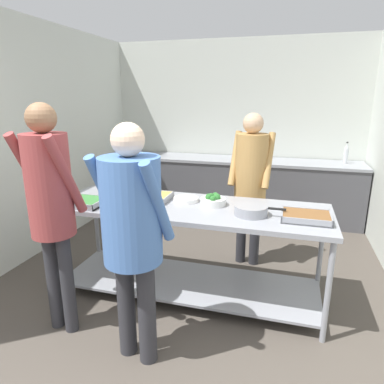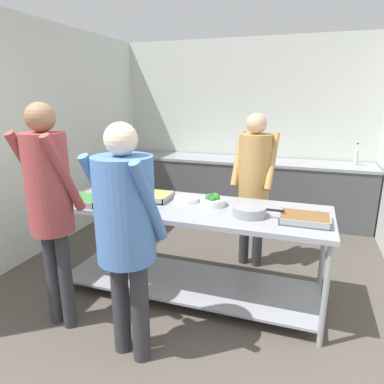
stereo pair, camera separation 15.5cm
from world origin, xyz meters
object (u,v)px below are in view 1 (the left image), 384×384
Objects in this scene: serving_tray_greens at (80,202)px; plate_stack at (186,199)px; serving_tray_vegetables at (145,196)px; sauce_pan at (251,210)px; guest_serving_right at (132,223)px; serving_tray_roast at (306,217)px; broccoli_bowl at (213,200)px; cook_behind_counter at (251,174)px; guest_serving_left at (50,196)px; water_bottle at (346,154)px.

plate_stack is at bearing 21.74° from serving_tray_greens.
serving_tray_vegetables is 1.03m from sauce_pan.
guest_serving_right is at bearing -37.90° from serving_tray_greens.
serving_tray_roast is (1.93, 0.14, -0.00)m from serving_tray_greens.
broccoli_bowl is (0.26, -0.04, 0.02)m from plate_stack.
serving_tray_roast is (0.43, 0.00, -0.02)m from sauce_pan.
cook_behind_counter is at bearing 121.32° from serving_tray_roast.
serving_tray_greens is at bearing -174.74° from sauce_pan.
serving_tray_greens is 0.95m from plate_stack.
sauce_pan is 1.09× the size of serving_tray_roast.
plate_stack is (0.89, 0.35, -0.01)m from serving_tray_greens.
plate_stack is 0.13× the size of guest_serving_left.
broccoli_bowl is at bearing -9.09° from plate_stack.
guest_serving_right reaches higher than serving_tray_greens.
broccoli_bowl is 0.39m from sauce_pan.
guest_serving_left reaches higher than water_bottle.
plate_stack is 1.01m from guest_serving_right.
cook_behind_counter is 1.98m from water_bottle.
cook_behind_counter is at bearing -125.15° from water_bottle.
serving_tray_vegetables is 0.29× the size of cook_behind_counter.
serving_tray_roast reaches higher than plate_stack.
serving_tray_greens is 0.26× the size of cook_behind_counter.
guest_serving_right reaches higher than water_bottle.
cook_behind_counter is (-0.54, 0.88, 0.12)m from serving_tray_roast.
water_bottle is at bearing 52.59° from guest_serving_left.
serving_tray_greens is 1.93× the size of broccoli_bowl.
serving_tray_greens and serving_tray_vegetables have the same top height.
guest_serving_left is at bearing -159.96° from serving_tray_roast.
sauce_pan is 0.43m from serving_tray_roast.
plate_stack is at bearing 168.49° from serving_tray_roast.
plate_stack is at bearing 160.89° from sauce_pan.
guest_serving_right is at bearing -131.17° from sauce_pan.
guest_serving_left reaches higher than sauce_pan.
serving_tray_greens is 0.25× the size of guest_serving_left.
water_bottle is (1.14, 1.62, 0.01)m from cook_behind_counter.
serving_tray_greens is at bearing -164.88° from broccoli_bowl.
serving_tray_vegetables is 2.06× the size of plate_stack.
sauce_pan is at bearing -179.78° from serving_tray_roast.
serving_tray_vegetables is 0.94m from guest_serving_left.
cook_behind_counter reaches higher than broccoli_bowl.
serving_tray_greens is at bearing -143.89° from cook_behind_counter.
cook_behind_counter is (0.51, 0.67, 0.13)m from plate_stack.
broccoli_bowl is at bearing 167.68° from serving_tray_roast.
plate_stack is 0.57× the size of sauce_pan.
broccoli_bowl is 0.14× the size of guest_serving_right.
plate_stack is 1.03× the size of broccoli_bowl.
guest_serving_right is (-0.33, -0.95, 0.10)m from broccoli_bowl.
plate_stack is 0.62× the size of serving_tray_roast.
water_bottle is at bearing 62.41° from guest_serving_right.
cook_behind_counter is at bearing 52.50° from plate_stack.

